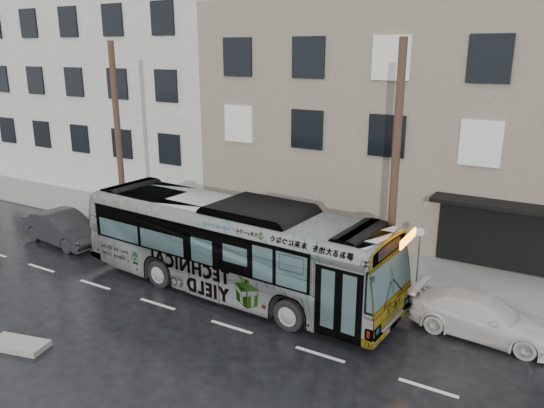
{
  "coord_description": "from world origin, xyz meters",
  "views": [
    {
      "loc": [
        12.24,
        -15.16,
        8.67
      ],
      "look_at": [
        1.78,
        2.5,
        2.73
      ],
      "focal_mm": 35.0,
      "sensor_mm": 36.0,
      "label": 1
    }
  ],
  "objects_px": {
    "bus": "(232,246)",
    "dark_sedan": "(64,228)",
    "utility_pole_front": "(395,166)",
    "utility_pole_rear": "(118,136)",
    "white_sedan": "(482,316)",
    "sign_post": "(418,257)"
  },
  "relations": [
    {
      "from": "sign_post",
      "to": "dark_sedan",
      "type": "height_order",
      "value": "sign_post"
    },
    {
      "from": "utility_pole_front",
      "to": "bus",
      "type": "distance_m",
      "value": 6.62
    },
    {
      "from": "bus",
      "to": "white_sedan",
      "type": "bearing_deg",
      "value": -77.69
    },
    {
      "from": "bus",
      "to": "sign_post",
      "type": "bearing_deg",
      "value": -56.0
    },
    {
      "from": "utility_pole_rear",
      "to": "white_sedan",
      "type": "xyz_separation_m",
      "value": [
        17.79,
        -2.16,
        -4.0
      ]
    },
    {
      "from": "bus",
      "to": "dark_sedan",
      "type": "height_order",
      "value": "bus"
    },
    {
      "from": "sign_post",
      "to": "bus",
      "type": "relative_size",
      "value": 0.19
    },
    {
      "from": "utility_pole_front",
      "to": "bus",
      "type": "bearing_deg",
      "value": -144.27
    },
    {
      "from": "sign_post",
      "to": "white_sedan",
      "type": "height_order",
      "value": "sign_post"
    },
    {
      "from": "utility_pole_rear",
      "to": "dark_sedan",
      "type": "relative_size",
      "value": 1.96
    },
    {
      "from": "sign_post",
      "to": "bus",
      "type": "height_order",
      "value": "bus"
    },
    {
      "from": "bus",
      "to": "dark_sedan",
      "type": "relative_size",
      "value": 2.77
    },
    {
      "from": "utility_pole_front",
      "to": "white_sedan",
      "type": "xyz_separation_m",
      "value": [
        3.79,
        -2.16,
        -4.0
      ]
    },
    {
      "from": "utility_pole_rear",
      "to": "sign_post",
      "type": "relative_size",
      "value": 3.75
    },
    {
      "from": "sign_post",
      "to": "dark_sedan",
      "type": "xyz_separation_m",
      "value": [
        -15.61,
        -3.31,
        -0.59
      ]
    },
    {
      "from": "bus",
      "to": "white_sedan",
      "type": "distance_m",
      "value": 8.8
    },
    {
      "from": "sign_post",
      "to": "dark_sedan",
      "type": "distance_m",
      "value": 15.97
    },
    {
      "from": "utility_pole_rear",
      "to": "bus",
      "type": "distance_m",
      "value": 10.21
    },
    {
      "from": "utility_pole_rear",
      "to": "sign_post",
      "type": "distance_m",
      "value": 15.46
    },
    {
      "from": "dark_sedan",
      "to": "white_sedan",
      "type": "bearing_deg",
      "value": -80.15
    },
    {
      "from": "bus",
      "to": "dark_sedan",
      "type": "distance_m",
      "value": 9.73
    },
    {
      "from": "dark_sedan",
      "to": "utility_pole_front",
      "type": "bearing_deg",
      "value": -70.89
    }
  ]
}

